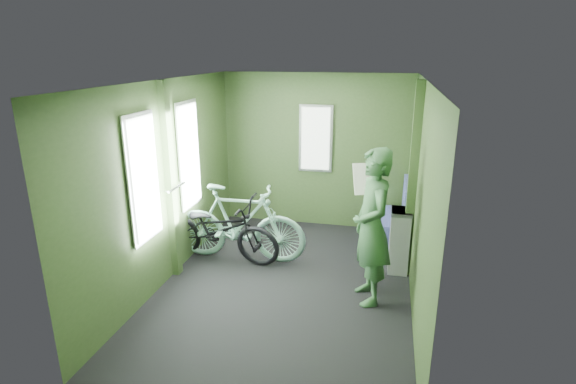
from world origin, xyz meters
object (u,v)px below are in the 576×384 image
object	(u,v)px
bench_seat	(389,227)
waste_box	(399,241)
passenger	(372,227)
bicycle_black	(219,260)
bicycle_mint	(240,260)

from	to	relation	value
bench_seat	waste_box	bearing A→B (deg)	-81.06
passenger	bench_seat	xyz separation A→B (m)	(0.21, 1.51, -0.57)
bicycle_black	bench_seat	bearing A→B (deg)	-58.10
passenger	waste_box	distance (m)	0.94
bicycle_mint	bicycle_black	bearing A→B (deg)	100.16
bicycle_mint	waste_box	world-z (taller)	waste_box
bicycle_mint	passenger	bearing A→B (deg)	-110.82
passenger	waste_box	bearing A→B (deg)	138.29
waste_box	bicycle_black	bearing A→B (deg)	-174.24
waste_box	passenger	bearing A→B (deg)	-112.94
bicycle_black	passenger	world-z (taller)	passenger
bicycle_black	bicycle_mint	xyz separation A→B (m)	(0.27, 0.05, 0.00)
waste_box	bench_seat	bearing A→B (deg)	98.77
bicycle_black	bench_seat	distance (m)	2.36
waste_box	bench_seat	distance (m)	0.76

